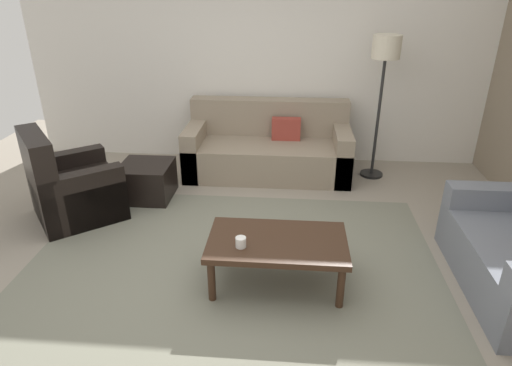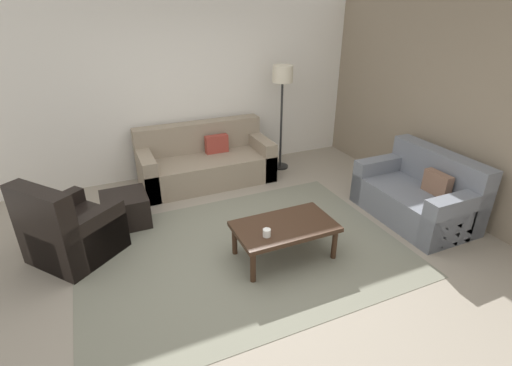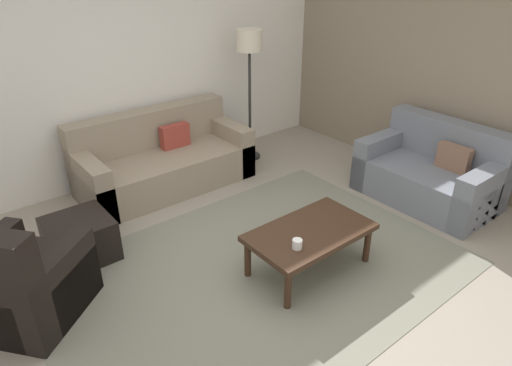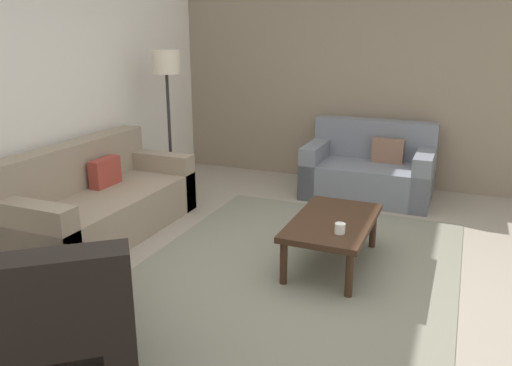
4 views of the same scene
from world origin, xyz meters
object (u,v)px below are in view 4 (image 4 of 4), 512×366
at_px(couch_loveseat, 370,171).
at_px(cup, 340,228).
at_px(armchair_leather, 59,349).
at_px(lamp_standing, 167,77).
at_px(coffee_table, 333,225).
at_px(ottoman, 70,292).
at_px(couch_main, 94,204).

distance_m(couch_loveseat, cup, 2.33).
height_order(armchair_leather, lamp_standing, lamp_standing).
height_order(cup, lamp_standing, lamp_standing).
relative_size(couch_loveseat, coffee_table, 1.33).
bearing_deg(lamp_standing, cup, -120.15).
distance_m(armchair_leather, coffee_table, 2.36).
height_order(ottoman, coffee_table, coffee_table).
xyz_separation_m(cup, lamp_standing, (1.39, 2.40, 0.96)).
relative_size(armchair_leather, ottoman, 2.01).
xyz_separation_m(coffee_table, lamp_standing, (1.12, 2.28, 1.05)).
distance_m(ottoman, lamp_standing, 3.03).
xyz_separation_m(armchair_leather, lamp_standing, (3.29, 1.35, 1.10)).
relative_size(cup, lamp_standing, 0.05).
relative_size(armchair_leather, cup, 13.60).
xyz_separation_m(couch_main, armchair_leather, (-1.97, -1.41, 0.01)).
bearing_deg(ottoman, coffee_table, -43.42).
bearing_deg(lamp_standing, couch_main, 177.49).
relative_size(couch_main, couch_loveseat, 1.39).
bearing_deg(couch_main, cup, -91.70).
xyz_separation_m(couch_loveseat, armchair_leather, (-4.22, 0.86, 0.01)).
xyz_separation_m(ottoman, coffee_table, (1.53, -1.45, 0.16)).
bearing_deg(ottoman, cup, -51.42).
distance_m(coffee_table, cup, 0.32).
height_order(ottoman, cup, cup).
distance_m(couch_main, lamp_standing, 1.73).
distance_m(coffee_table, lamp_standing, 2.74).
xyz_separation_m(armchair_leather, coffee_table, (2.17, -0.93, 0.05)).
height_order(armchair_leather, coffee_table, armchair_leather).
bearing_deg(coffee_table, couch_loveseat, 1.89).
bearing_deg(lamp_standing, coffee_table, -116.16).
xyz_separation_m(couch_main, ottoman, (-1.33, -0.89, -0.10)).
bearing_deg(armchair_leather, cup, -28.98).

